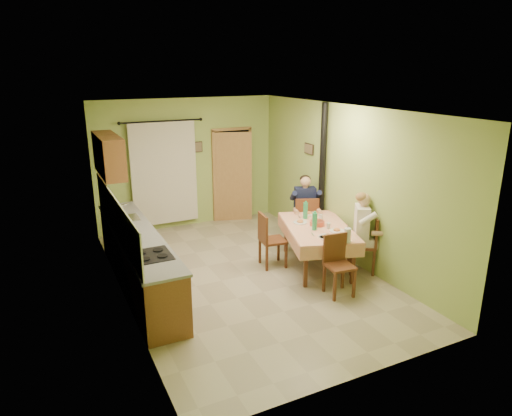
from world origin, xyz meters
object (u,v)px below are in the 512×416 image
chair_near (339,277)px  chair_left (272,250)px  chair_far (304,231)px  chair_right (362,255)px  man_far (305,203)px  stove_flue (321,196)px  dining_table (317,246)px  man_right (364,223)px

chair_near → chair_left: size_ratio=0.97×
chair_far → chair_left: (-1.04, -0.59, -0.00)m
chair_right → chair_near: bearing=152.8°
man_far → stove_flue: bearing=-14.9°
chair_left → man_far: bearing=127.0°
dining_table → man_far: bearing=88.0°
chair_right → chair_left: 1.57m
dining_table → chair_right: (0.60, -0.51, -0.09)m
chair_near → man_far: bearing=-101.4°
chair_far → stove_flue: 0.79m
chair_far → stove_flue: stove_flue is taller
chair_near → dining_table: bearing=-99.0°
man_far → chair_left: bearing=-129.7°
man_far → man_right: same height
chair_far → chair_right: 1.50m
chair_left → man_right: size_ratio=0.71×
man_far → chair_right: bearing=-60.0°
chair_left → stove_flue: size_ratio=0.35×
stove_flue → chair_far: bearing=147.7°
chair_right → chair_left: chair_right is taller
chair_right → stove_flue: stove_flue is taller
chair_far → man_right: bearing=-60.2°
man_far → chair_near: bearing=-86.9°
chair_left → stove_flue: 1.55m
chair_near → man_far: (0.62, 2.01, 0.59)m
chair_right → man_right: size_ratio=0.72×
dining_table → man_right: bearing=-22.6°
chair_near → chair_far: bearing=-101.4°
chair_far → man_right: size_ratio=0.73×
dining_table → man_right: (0.59, -0.50, 0.50)m
chair_left → stove_flue: stove_flue is taller
chair_left → man_right: (1.29, -0.87, 0.59)m
chair_far → chair_left: bearing=-130.2°
dining_table → stove_flue: (0.60, 0.80, 0.64)m
chair_left → man_far: man_far is taller
chair_near → chair_right: bearing=-143.3°
chair_right → chair_left: (-1.30, 0.88, -0.00)m
chair_left → man_far: size_ratio=0.71×
dining_table → stove_flue: size_ratio=0.72×
chair_left → man_right: 1.66m
dining_table → man_right: size_ratio=1.44×
chair_left → man_far: 1.35m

